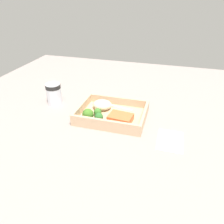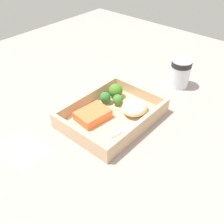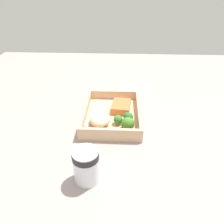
% 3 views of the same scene
% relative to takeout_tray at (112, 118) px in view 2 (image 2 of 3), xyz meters
% --- Properties ---
extents(ground_plane, '(1.60, 1.60, 0.02)m').
position_rel_takeout_tray_xyz_m(ground_plane, '(0.00, 0.00, -0.02)').
color(ground_plane, '#9E8F89').
extents(takeout_tray, '(0.28, 0.22, 0.01)m').
position_rel_takeout_tray_xyz_m(takeout_tray, '(0.00, 0.00, 0.00)').
color(takeout_tray, '#D2AC87').
rests_on(takeout_tray, ground_plane).
extents(tray_rim, '(0.28, 0.22, 0.04)m').
position_rel_takeout_tray_xyz_m(tray_rim, '(0.00, 0.00, 0.02)').
color(tray_rim, '#D2AC87').
rests_on(tray_rim, takeout_tray).
extents(salmon_fillet, '(0.10, 0.08, 0.03)m').
position_rel_takeout_tray_xyz_m(salmon_fillet, '(-0.05, 0.03, 0.02)').
color(salmon_fillet, orange).
rests_on(salmon_fillet, takeout_tray).
extents(mashed_potatoes, '(0.08, 0.07, 0.04)m').
position_rel_takeout_tray_xyz_m(mashed_potatoes, '(0.06, -0.04, 0.03)').
color(mashed_potatoes, beige).
rests_on(mashed_potatoes, takeout_tray).
extents(broccoli_floret_1, '(0.05, 0.05, 0.05)m').
position_rel_takeout_tray_xyz_m(broccoli_floret_1, '(0.09, 0.06, 0.03)').
color(broccoli_floret_1, '#80A85E').
rests_on(broccoli_floret_1, takeout_tray).
extents(broccoli_floret_2, '(0.04, 0.04, 0.04)m').
position_rel_takeout_tray_xyz_m(broccoli_floret_2, '(0.04, 0.06, 0.03)').
color(broccoli_floret_2, '#86A763').
rests_on(broccoli_floret_2, takeout_tray).
extents(broccoli_floret_3, '(0.03, 0.03, 0.04)m').
position_rel_takeout_tray_xyz_m(broccoli_floret_3, '(0.06, 0.02, 0.02)').
color(broccoli_floret_3, '#7FA462').
rests_on(broccoli_floret_3, takeout_tray).
extents(fork, '(0.16, 0.05, 0.00)m').
position_rel_takeout_tray_xyz_m(fork, '(0.01, -0.08, 0.01)').
color(fork, silver).
rests_on(fork, takeout_tray).
extents(paper_cup, '(0.07, 0.07, 0.10)m').
position_rel_takeout_tray_xyz_m(paper_cup, '(0.30, -0.05, 0.05)').
color(paper_cup, silver).
rests_on(paper_cup, ground_plane).
extents(receipt_slip, '(0.09, 0.13, 0.00)m').
position_rel_takeout_tray_xyz_m(receipt_slip, '(-0.25, 0.10, -0.00)').
color(receipt_slip, white).
rests_on(receipt_slip, ground_plane).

